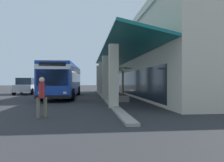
% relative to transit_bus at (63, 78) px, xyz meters
% --- Properties ---
extents(ground, '(120.00, 120.00, 0.00)m').
position_rel_transit_bus_xyz_m(ground, '(0.55, 9.11, -1.85)').
color(ground, '#2D2D30').
extents(curb_strip, '(28.56, 0.50, 0.12)m').
position_rel_transit_bus_xyz_m(curb_strip, '(-0.29, 3.97, -1.79)').
color(curb_strip, '#9E998E').
rests_on(curb_strip, ground).
extents(plaza_building, '(24.10, 16.99, 7.51)m').
position_rel_transit_bus_xyz_m(plaza_building, '(-0.29, 13.60, 1.91)').
color(plaza_building, beige).
rests_on(plaza_building, ground).
extents(transit_bus, '(11.28, 3.05, 3.34)m').
position_rel_transit_bus_xyz_m(transit_bus, '(0.00, 0.00, 0.00)').
color(transit_bus, '#193D9E').
rests_on(transit_bus, ground).
extents(parked_suv_silver, '(4.90, 2.39, 1.97)m').
position_rel_transit_bus_xyz_m(parked_suv_silver, '(-5.55, -5.06, -0.84)').
color(parked_suv_silver, '#B2B5BA').
rests_on(parked_suv_silver, ground).
extents(pedestrian, '(0.71, 0.42, 1.77)m').
position_rel_transit_bus_xyz_m(pedestrian, '(11.66, 0.38, -0.85)').
color(pedestrian, '#726651').
rests_on(pedestrian, ground).
extents(potted_palm, '(2.02, 1.52, 2.71)m').
position_rel_transit_bus_xyz_m(potted_palm, '(4.91, 5.11, -1.16)').
color(potted_palm, gray).
rests_on(potted_palm, ground).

